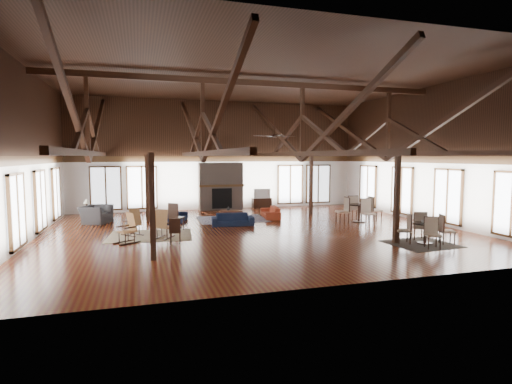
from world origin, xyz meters
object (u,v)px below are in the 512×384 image
object	(u,v)px
coffee_table	(231,212)
tv_console	(262,203)
armchair	(96,214)
cafe_table_near	(425,229)
sofa_orange	(270,212)
sofa_navy_front	(233,219)
sofa_navy_left	(177,216)
cafe_table_far	(359,210)

from	to	relation	value
coffee_table	tv_console	world-z (taller)	tv_console
armchair	cafe_table_near	bearing A→B (deg)	-99.91
sofa_orange	tv_console	world-z (taller)	tv_console
sofa_navy_front	sofa_orange	world-z (taller)	sofa_orange
sofa_navy_front	sofa_navy_left	bearing A→B (deg)	150.61
sofa_orange	coffee_table	distance (m)	1.90
sofa_navy_front	tv_console	bearing A→B (deg)	67.29
coffee_table	cafe_table_near	distance (m)	8.71
armchair	cafe_table_far	distance (m)	11.69
sofa_navy_left	cafe_table_far	bearing A→B (deg)	-88.62
coffee_table	cafe_table_near	xyz separation A→B (m)	(5.08, -7.07, 0.15)
coffee_table	armchair	bearing A→B (deg)	-167.88
sofa_navy_left	sofa_navy_front	bearing A→B (deg)	-107.92
tv_console	sofa_navy_front	bearing A→B (deg)	-118.99
sofa_navy_left	coffee_table	world-z (taller)	sofa_navy_left
cafe_table_near	tv_console	bearing A→B (deg)	103.09
sofa_navy_left	tv_console	world-z (taller)	tv_console
sofa_navy_left	armchair	size ratio (longest dim) A/B	1.47
sofa_navy_front	cafe_table_far	distance (m)	5.70
cafe_table_far	tv_console	size ratio (longest dim) A/B	1.95
sofa_navy_front	cafe_table_far	xyz separation A→B (m)	(5.65, -0.72, 0.30)
armchair	cafe_table_near	world-z (taller)	cafe_table_near
sofa_navy_left	cafe_table_far	size ratio (longest dim) A/B	0.82
armchair	tv_console	distance (m)	9.11
sofa_orange	sofa_navy_left	bearing A→B (deg)	-81.26
sofa_navy_front	tv_console	size ratio (longest dim) A/B	1.62
sofa_navy_left	sofa_orange	world-z (taller)	sofa_orange
sofa_navy_front	coffee_table	world-z (taller)	sofa_navy_front
sofa_navy_left	cafe_table_near	distance (m)	10.31
sofa_navy_front	sofa_navy_left	size ratio (longest dim) A/B	1.00
sofa_navy_left	cafe_table_near	bearing A→B (deg)	-114.45
coffee_table	armchair	distance (m)	6.01
sofa_navy_front	cafe_table_near	bearing A→B (deg)	-38.25
tv_console	armchair	bearing A→B (deg)	-160.56
armchair	tv_console	world-z (taller)	armchair
cafe_table_near	sofa_navy_left	bearing A→B (deg)	137.80
sofa_navy_left	cafe_table_near	size ratio (longest dim) A/B	0.92
coffee_table	tv_console	bearing A→B (deg)	71.12
coffee_table	armchair	size ratio (longest dim) A/B	0.97
coffee_table	cafe_table_far	xyz separation A→B (m)	(5.31, -2.46, 0.21)
sofa_navy_front	tv_console	xyz separation A→B (m)	(2.94, 5.31, 0.02)
sofa_navy_left	armchair	xyz separation A→B (m)	(-3.43, 0.68, 0.13)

